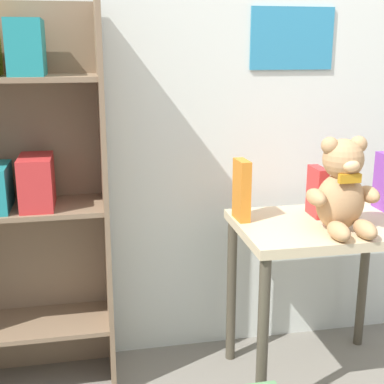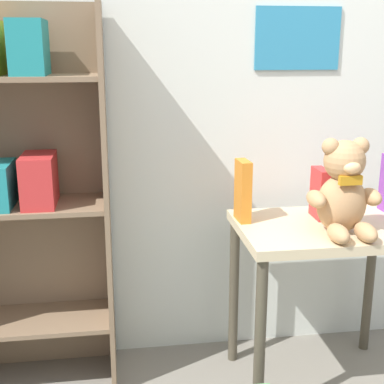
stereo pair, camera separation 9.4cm
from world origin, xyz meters
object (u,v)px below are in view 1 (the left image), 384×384
at_px(book_standing_orange, 242,190).
at_px(book_standing_red, 317,192).
at_px(bookshelf_side, 17,180).
at_px(teddy_bear, 342,189).
at_px(display_table, 323,249).

distance_m(book_standing_orange, book_standing_red, 0.30).
relative_size(book_standing_orange, book_standing_red, 1.20).
relative_size(bookshelf_side, teddy_bear, 4.32).
height_order(display_table, teddy_bear, teddy_bear).
bearing_deg(teddy_bear, book_standing_red, 93.60).
bearing_deg(book_standing_red, display_table, -88.61).
bearing_deg(display_table, book_standing_orange, 162.82).
xyz_separation_m(display_table, teddy_bear, (0.01, -0.10, 0.26)).
xyz_separation_m(bookshelf_side, book_standing_orange, (0.82, -0.12, -0.05)).
bearing_deg(teddy_bear, display_table, 96.63).
bearing_deg(book_standing_red, teddy_bear, -85.01).
height_order(display_table, book_standing_orange, book_standing_orange).
bearing_deg(bookshelf_side, book_standing_red, -6.68).
height_order(teddy_bear, book_standing_red, teddy_bear).
xyz_separation_m(teddy_bear, book_standing_orange, (-0.31, 0.19, -0.04)).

